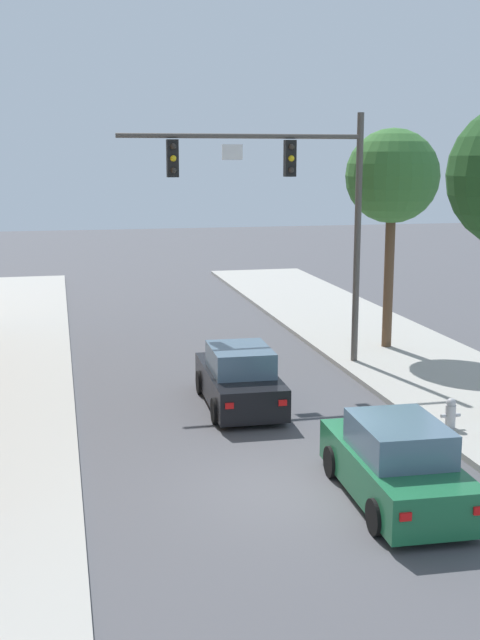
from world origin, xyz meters
The scene contains 6 objects.
ground_plane centered at (0.00, 0.00, 0.00)m, with size 120.00×120.00×0.00m, color #4C4C51.
traffic_signal_mast centered at (2.52, 8.98, 5.37)m, with size 7.27×0.38×7.50m.
car_lead_black centered at (0.18, 5.60, 0.72)m, with size 1.92×4.28×1.60m.
car_following_green centered at (1.74, -0.83, 0.72)m, with size 1.95×4.30×1.60m.
fire_hydrant centered at (4.51, 2.40, 0.51)m, with size 0.48×0.24×0.72m.
street_tree_second centered at (6.34, 10.59, 5.72)m, with size 3.03×3.03×7.14m.
Camera 1 is at (-4.22, -14.15, 6.33)m, focal length 45.54 mm.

